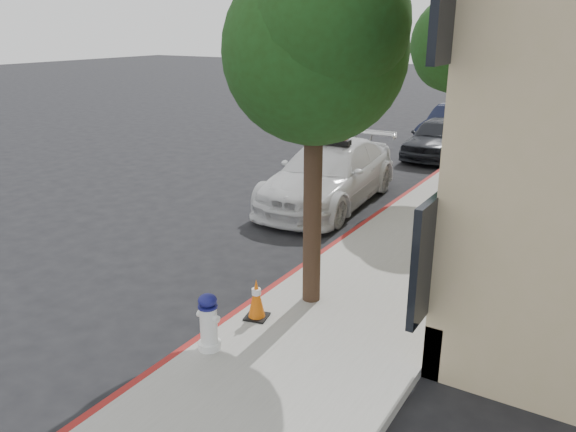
{
  "coord_description": "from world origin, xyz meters",
  "views": [
    {
      "loc": [
        7.08,
        -9.62,
        4.62
      ],
      "look_at": [
        1.56,
        -0.56,
        1.0
      ],
      "focal_mm": 35.0,
      "sensor_mm": 36.0,
      "label": 1
    }
  ],
  "objects_px": {
    "parked_car_far": "(455,126)",
    "fire_hydrant": "(209,322)",
    "traffic_cone": "(256,299)",
    "parked_car_mid": "(438,137)",
    "police_car": "(329,174)"
  },
  "relations": [
    {
      "from": "fire_hydrant",
      "to": "traffic_cone",
      "type": "xyz_separation_m",
      "value": [
        0.07,
        1.11,
        -0.09
      ]
    },
    {
      "from": "police_car",
      "to": "parked_car_mid",
      "type": "xyz_separation_m",
      "value": [
        0.8,
        7.09,
        -0.1
      ]
    },
    {
      "from": "police_car",
      "to": "traffic_cone",
      "type": "xyz_separation_m",
      "value": [
        2.07,
        -6.51,
        -0.34
      ]
    },
    {
      "from": "fire_hydrant",
      "to": "traffic_cone",
      "type": "distance_m",
      "value": 1.11
    },
    {
      "from": "police_car",
      "to": "parked_car_far",
      "type": "relative_size",
      "value": 1.22
    },
    {
      "from": "police_car",
      "to": "traffic_cone",
      "type": "height_order",
      "value": "police_car"
    },
    {
      "from": "parked_car_far",
      "to": "fire_hydrant",
      "type": "relative_size",
      "value": 5.46
    },
    {
      "from": "parked_car_mid",
      "to": "traffic_cone",
      "type": "relative_size",
      "value": 6.27
    },
    {
      "from": "parked_car_far",
      "to": "fire_hydrant",
      "type": "bearing_deg",
      "value": -82.53
    },
    {
      "from": "fire_hydrant",
      "to": "traffic_cone",
      "type": "bearing_deg",
      "value": 86.82
    },
    {
      "from": "traffic_cone",
      "to": "parked_car_far",
      "type": "bearing_deg",
      "value": 94.74
    },
    {
      "from": "police_car",
      "to": "parked_car_far",
      "type": "bearing_deg",
      "value": 81.75
    },
    {
      "from": "parked_car_far",
      "to": "traffic_cone",
      "type": "height_order",
      "value": "parked_car_far"
    },
    {
      "from": "parked_car_mid",
      "to": "traffic_cone",
      "type": "bearing_deg",
      "value": -84.5
    },
    {
      "from": "police_car",
      "to": "parked_car_mid",
      "type": "relative_size",
      "value": 1.37
    }
  ]
}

